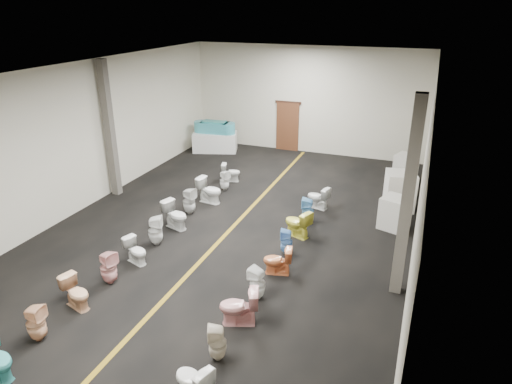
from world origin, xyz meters
TOP-DOWN VIEW (x-y plane):
  - floor at (0.00, 0.00)m, footprint 16.00×16.00m
  - ceiling at (0.00, 0.00)m, footprint 16.00×16.00m
  - wall_back at (0.00, 8.00)m, footprint 10.00×0.00m
  - wall_left at (-5.00, 0.00)m, footprint 0.00×16.00m
  - wall_right at (5.00, 0.00)m, footprint 0.00×16.00m
  - aisle_stripe at (0.00, 0.00)m, footprint 0.12×15.60m
  - back_door at (-0.80, 7.94)m, footprint 1.00×0.10m
  - door_frame at (-0.80, 7.95)m, footprint 1.15×0.08m
  - column_left at (-4.75, 1.00)m, footprint 0.25×0.25m
  - column_right at (4.75, -1.50)m, footprint 0.25×0.25m
  - display_table at (-3.71, 6.62)m, footprint 2.08×1.49m
  - bathtub at (-3.71, 6.62)m, footprint 1.86×0.77m
  - appliance_crate_a at (4.40, 1.72)m, footprint 0.94×0.94m
  - appliance_crate_b at (4.40, 3.19)m, footprint 1.06×1.06m
  - appliance_crate_c at (4.40, 4.50)m, footprint 0.78×0.78m
  - appliance_crate_d at (4.40, 5.77)m, footprint 0.91×0.91m
  - toilet_left_1 at (-1.59, -5.71)m, footprint 0.40×0.39m
  - toilet_left_2 at (-1.60, -4.60)m, footprint 0.79×0.58m
  - toilet_left_3 at (-1.53, -3.59)m, footprint 0.47×0.46m
  - toilet_left_4 at (-1.47, -2.60)m, footprint 0.74×0.56m
  - toilet_left_5 at (-1.53, -1.61)m, footprint 0.50×0.50m
  - toilet_left_6 at (-1.53, -0.54)m, footprint 0.89×0.67m
  - toilet_left_7 at (-1.62, 0.44)m, footprint 0.44×0.43m
  - toilet_left_8 at (-1.43, 1.47)m, footprint 0.87×0.57m
  - toilet_left_9 at (-1.41, 2.60)m, footprint 0.44×0.43m
  - toilet_left_10 at (-1.55, 3.47)m, footprint 0.75×0.56m
  - toilet_right_1 at (1.91, -5.90)m, footprint 0.81×0.61m
  - toilet_right_2 at (1.90, -4.93)m, footprint 0.44×0.44m
  - toilet_right_3 at (1.87, -3.86)m, footprint 0.90×0.69m
  - toilet_right_4 at (1.91, -2.92)m, footprint 0.43×0.42m
  - toilet_right_5 at (2.01, -1.80)m, footprint 0.76×0.54m
  - toilet_right_6 at (1.92, -0.81)m, footprint 0.38×0.38m
  - toilet_right_7 at (1.91, 0.22)m, footprint 0.90×0.71m
  - toilet_right_8 at (1.97, 1.14)m, footprint 0.41×0.40m
  - toilet_right_9 at (1.99, 2.28)m, footprint 0.80×0.59m

SIDE VIEW (x-z plane):
  - floor at x=0.00m, z-range 0.00..0.00m
  - aisle_stripe at x=0.00m, z-range 0.00..0.01m
  - toilet_left_4 at x=-1.47m, z-range 0.00..0.67m
  - toilet_left_10 at x=-1.55m, z-range 0.00..0.68m
  - toilet_right_6 at x=1.92m, z-range 0.00..0.69m
  - toilet_right_5 at x=2.01m, z-range 0.00..0.70m
  - toilet_left_2 at x=-1.60m, z-range 0.00..0.72m
  - toilet_left_9 at x=-1.41m, z-range 0.00..0.72m
  - toilet_right_1 at x=1.91m, z-range 0.00..0.73m
  - toilet_right_2 at x=1.90m, z-range 0.00..0.73m
  - toilet_right_9 at x=1.99m, z-range 0.00..0.73m
  - appliance_crate_c at x=4.40m, z-range 0.00..0.76m
  - toilet_right_4 at x=1.91m, z-range 0.00..0.77m
  - toilet_right_8 at x=1.97m, z-range 0.00..0.79m
  - toilet_left_1 at x=-1.59m, z-range 0.00..0.79m
  - toilet_right_7 at x=1.91m, z-range 0.00..0.80m
  - toilet_right_3 at x=1.87m, z-range 0.00..0.81m
  - toilet_left_6 at x=-1.53m, z-range 0.00..0.81m
  - display_table at x=-3.71m, z-range 0.00..0.83m
  - toilet_left_3 at x=-1.53m, z-range 0.00..0.84m
  - toilet_left_5 at x=-1.53m, z-range 0.00..0.84m
  - toilet_left_8 at x=-1.43m, z-range 0.00..0.84m
  - toilet_left_7 at x=-1.62m, z-range 0.00..0.85m
  - appliance_crate_a at x=4.40m, z-range 0.00..0.95m
  - appliance_crate_d at x=4.40m, z-range 0.00..1.01m
  - appliance_crate_b at x=4.40m, z-range 0.00..1.21m
  - back_door at x=-0.80m, z-range 0.00..2.10m
  - bathtub at x=-3.71m, z-range 0.79..1.34m
  - door_frame at x=-0.80m, z-range 2.07..2.17m
  - wall_back at x=0.00m, z-range -2.75..7.25m
  - wall_left at x=-5.00m, z-range -5.75..10.25m
  - wall_right at x=5.00m, z-range -5.75..10.25m
  - column_left at x=-4.75m, z-range 0.00..4.50m
  - column_right at x=4.75m, z-range 0.00..4.50m
  - ceiling at x=0.00m, z-range 4.50..4.50m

